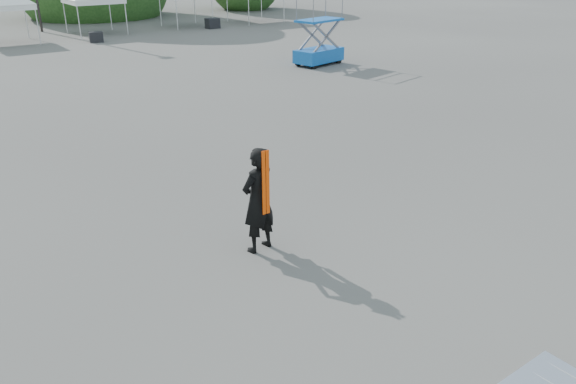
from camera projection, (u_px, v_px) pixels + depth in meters
ground at (269, 210)px, 12.06m from camera, size 120.00×120.00×0.00m
man at (258, 200)px, 10.08m from camera, size 0.81×0.62×2.00m
scissor_lift at (319, 31)px, 26.38m from camera, size 2.61×1.68×3.12m
crate_mid at (96, 37)px, 33.28m from camera, size 0.88×0.75×0.60m
crate_east at (213, 23)px, 38.99m from camera, size 0.91×0.72×0.68m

